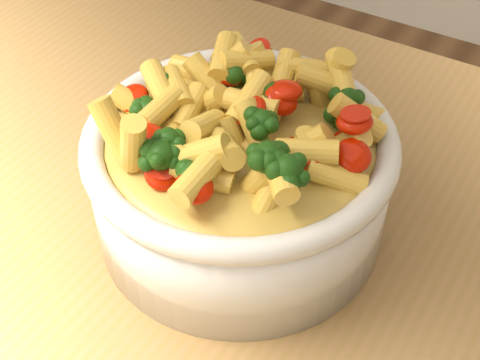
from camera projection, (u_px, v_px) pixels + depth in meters
The scene contains 2 objects.
serving_bowl at pixel (240, 179), 0.56m from camera, with size 0.25×0.25×0.11m.
pasta_salad at pixel (240, 114), 0.51m from camera, with size 0.20×0.20×0.05m.
Camera 1 is at (0.12, -0.31, 1.34)m, focal length 50.00 mm.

